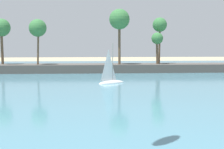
{
  "coord_description": "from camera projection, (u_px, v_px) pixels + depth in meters",
  "views": [
    {
      "loc": [
        1.11,
        -9.41,
        6.85
      ],
      "look_at": [
        2.4,
        10.08,
        4.89
      ],
      "focal_mm": 54.51,
      "sensor_mm": 36.0,
      "label": 1
    }
  ],
  "objects": [
    {
      "name": "palm_headland",
      "position": [
        77.0,
        59.0,
        72.53
      ],
      "size": [
        105.65,
        6.28,
        13.45
      ],
      "color": "#514C47",
      "rests_on": "ground"
    },
    {
      "name": "sea",
      "position": [
        84.0,
        76.0,
        64.86
      ],
      "size": [
        220.0,
        96.25,
        0.06
      ],
      "primitive_type": "cube",
      "color": "teal",
      "rests_on": "ground"
    },
    {
      "name": "sailboat_near_shore",
      "position": [
        111.0,
        79.0,
        54.11
      ],
      "size": [
        4.76,
        3.72,
        6.87
      ],
      "color": "white",
      "rests_on": "sea"
    }
  ]
}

